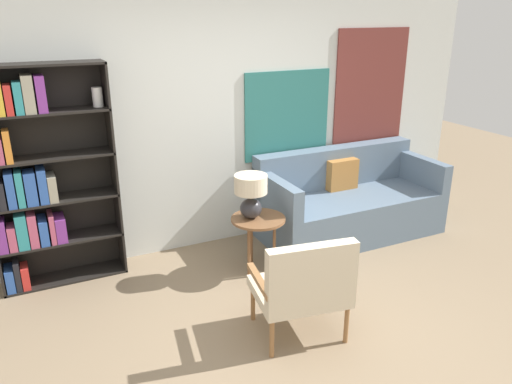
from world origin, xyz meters
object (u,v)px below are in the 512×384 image
bookshelf (34,178)px  couch (348,204)px  armchair (305,284)px  table_lamp (251,192)px  side_table (258,224)px

bookshelf → couch: 3.19m
armchair → couch: couch is taller
armchair → couch: 2.07m
couch → table_lamp: 1.46m
bookshelf → table_lamp: bookshelf is taller
armchair → bookshelf: bearing=133.5°
armchair → side_table: 1.12m
armchair → couch: size_ratio=0.43×
table_lamp → bookshelf: bearing=160.8°
couch → table_lamp: (-1.34, -0.33, 0.46)m
bookshelf → table_lamp: size_ratio=4.72×
armchair → side_table: size_ratio=1.54×
bookshelf → table_lamp: 1.88m
bookshelf → couch: bearing=-5.2°
bookshelf → armchair: bearing=-46.5°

